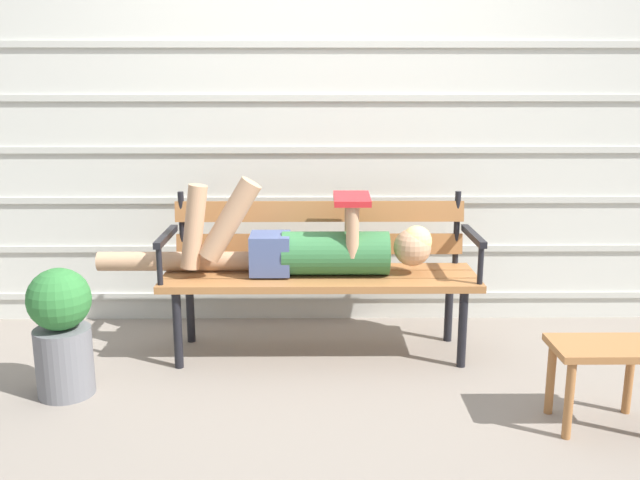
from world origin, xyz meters
name	(u,v)px	position (x,y,z in m)	size (l,w,h in m)	color
ground_plane	(320,360)	(0.00, 0.00, 0.00)	(12.00, 12.00, 0.00)	gray
house_siding	(319,124)	(0.00, 0.66, 1.15)	(4.82, 0.08, 2.31)	beige
park_bench	(320,263)	(0.00, 0.15, 0.47)	(1.60, 0.46, 0.82)	#9E6638
reclining_person	(305,247)	(-0.07, 0.09, 0.57)	(1.71, 0.25, 0.51)	#33703D
footstool	(603,362)	(1.14, -0.69, 0.28)	(0.42, 0.27, 0.36)	#9E6638
potted_plant	(62,329)	(-1.16, -0.38, 0.31)	(0.28, 0.28, 0.59)	slate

